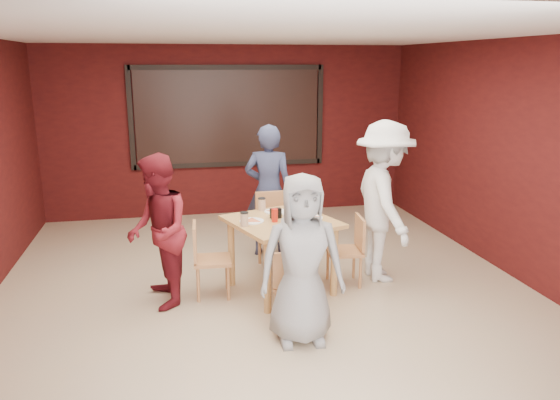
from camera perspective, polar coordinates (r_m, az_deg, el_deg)
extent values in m
plane|color=tan|center=(6.18, -1.34, -9.84)|extent=(7.00, 7.00, 0.00)
cube|color=black|center=(9.10, -5.39, 8.66)|extent=(3.00, 0.02, 1.50)
cube|color=tan|center=(6.02, 0.17, -2.29)|extent=(1.34, 1.34, 0.04)
cylinder|color=tan|center=(6.31, -5.11, -5.52)|extent=(0.08, 0.08, 0.79)
cylinder|color=tan|center=(6.70, 1.41, -4.30)|extent=(0.08, 0.08, 0.79)
cylinder|color=tan|center=(5.61, -1.32, -8.03)|extent=(0.08, 0.08, 0.79)
cylinder|color=tan|center=(6.04, 5.69, -6.45)|extent=(0.08, 0.08, 0.79)
cylinder|color=white|center=(5.70, 0.86, -2.94)|extent=(0.27, 0.27, 0.01)
cone|color=#D88F4C|center=(5.70, 0.86, -2.80)|extent=(0.24, 0.24, 0.02)
cylinder|color=beige|center=(5.62, 2.54, -2.53)|extent=(0.09, 0.09, 0.14)
cylinder|color=black|center=(5.60, 2.55, -1.78)|extent=(0.09, 0.09, 0.01)
cylinder|color=white|center=(6.32, -0.45, -1.21)|extent=(0.27, 0.27, 0.01)
cone|color=#D88F4C|center=(6.32, -0.45, -1.08)|extent=(0.24, 0.24, 0.02)
cylinder|color=beige|center=(6.38, -1.91, -0.49)|extent=(0.09, 0.09, 0.14)
cylinder|color=black|center=(6.36, -1.92, 0.18)|extent=(0.09, 0.09, 0.01)
cylinder|color=white|center=(5.95, -2.96, -2.21)|extent=(0.27, 0.27, 0.01)
cone|color=#D88F4C|center=(5.95, -2.96, -2.07)|extent=(0.24, 0.24, 0.02)
cylinder|color=beige|center=(5.78, -3.74, -2.06)|extent=(0.09, 0.09, 0.14)
cylinder|color=black|center=(5.76, -3.75, -1.33)|extent=(0.09, 0.09, 0.01)
cylinder|color=white|center=(6.09, 3.24, -1.85)|extent=(0.27, 0.27, 0.01)
cone|color=#D88F4C|center=(6.08, 3.24, -1.71)|extent=(0.24, 0.24, 0.02)
cylinder|color=beige|center=(6.23, 3.80, -0.87)|extent=(0.09, 0.09, 0.14)
cylinder|color=black|center=(6.21, 3.81, -0.19)|extent=(0.09, 0.09, 0.01)
cylinder|color=silver|center=(5.99, 1.07, -1.67)|extent=(0.06, 0.06, 0.10)
cylinder|color=silver|center=(5.92, 0.56, -1.91)|extent=(0.05, 0.05, 0.08)
cylinder|color=red|center=(5.92, -0.56, -1.61)|extent=(0.07, 0.07, 0.15)
cube|color=black|center=(6.06, -0.46, -1.40)|extent=(0.13, 0.08, 0.11)
cube|color=#B47046|center=(5.48, 1.21, -8.77)|extent=(0.43, 0.43, 0.04)
cylinder|color=#B47046|center=(5.70, 2.67, -10.00)|extent=(0.03, 0.03, 0.36)
cylinder|color=#B47046|center=(5.69, -0.38, -10.03)|extent=(0.03, 0.03, 0.36)
cylinder|color=#B47046|center=(5.43, 2.86, -11.30)|extent=(0.03, 0.03, 0.36)
cylinder|color=#B47046|center=(5.42, -0.37, -11.33)|extent=(0.03, 0.03, 0.36)
cube|color=#B47046|center=(5.24, 1.28, -7.35)|extent=(0.37, 0.10, 0.35)
cube|color=#B47046|center=(6.79, -0.34, -3.39)|extent=(0.47, 0.47, 0.04)
cylinder|color=#B47046|center=(6.66, -1.54, -5.96)|extent=(0.04, 0.04, 0.44)
cylinder|color=#B47046|center=(6.74, 1.55, -5.72)|extent=(0.04, 0.04, 0.44)
cylinder|color=#B47046|center=(7.00, -2.15, -4.95)|extent=(0.04, 0.04, 0.44)
cylinder|color=#B47046|center=(7.07, 0.79, -4.73)|extent=(0.04, 0.04, 0.44)
cube|color=#B47046|center=(6.91, -0.72, -0.82)|extent=(0.46, 0.05, 0.43)
cube|color=#B47046|center=(6.06, -7.09, -6.27)|extent=(0.42, 0.42, 0.04)
cylinder|color=#B47046|center=(5.99, -5.42, -8.67)|extent=(0.03, 0.03, 0.39)
cylinder|color=#B47046|center=(6.29, -5.58, -7.53)|extent=(0.03, 0.03, 0.39)
cylinder|color=#B47046|center=(5.98, -8.55, -8.79)|extent=(0.03, 0.03, 0.39)
cylinder|color=#B47046|center=(6.28, -8.55, -7.65)|extent=(0.03, 0.03, 0.39)
cube|color=#B47046|center=(5.98, -8.89, -4.28)|extent=(0.06, 0.40, 0.38)
cube|color=#B47046|center=(6.36, 6.72, -5.34)|extent=(0.43, 0.43, 0.04)
cylinder|color=#B47046|center=(6.55, 5.01, -6.67)|extent=(0.03, 0.03, 0.38)
cylinder|color=#B47046|center=(6.26, 5.56, -7.70)|extent=(0.03, 0.03, 0.38)
cylinder|color=#B47046|center=(6.61, 7.72, -6.54)|extent=(0.03, 0.03, 0.38)
cylinder|color=#B47046|center=(6.32, 8.39, -7.54)|extent=(0.03, 0.03, 0.38)
cube|color=#B47046|center=(6.33, 8.35, -3.36)|extent=(0.07, 0.39, 0.37)
imported|color=gray|center=(4.94, 2.30, -6.24)|extent=(0.81, 0.55, 1.58)
imported|color=#323959|center=(7.17, -1.19, 0.96)|extent=(0.74, 0.61, 1.75)
imported|color=maroon|center=(5.81, -12.65, -3.24)|extent=(0.70, 0.85, 1.62)
imported|color=white|center=(6.45, 10.80, -0.18)|extent=(0.75, 1.25, 1.88)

